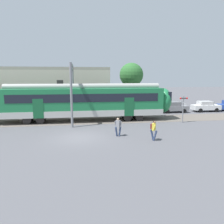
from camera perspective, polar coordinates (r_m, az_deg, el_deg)
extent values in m
plane|color=#515156|center=(18.96, -8.63, -6.58)|extent=(160.00, 160.00, 0.00)
cube|color=#B7B7B2|center=(25.67, -7.11, 0.05)|extent=(18.00, 3.06, 0.70)
cube|color=#1E7542|center=(25.47, -7.18, 3.49)|extent=(18.00, 3.00, 2.40)
cube|color=black|center=(23.94, -7.11, 3.60)|extent=(16.56, 0.03, 0.90)
cube|color=#165731|center=(24.68, 4.51, 1.36)|extent=(1.10, 0.04, 2.10)
cube|color=#165731|center=(24.45, -18.73, 0.82)|extent=(1.10, 0.04, 2.10)
cylinder|color=#9C9C97|center=(25.36, -7.25, 6.59)|extent=(17.64, 0.70, 0.70)
cube|color=black|center=(25.43, -13.42, 7.66)|extent=(0.70, 0.12, 0.40)
cylinder|color=black|center=(26.66, 6.54, -0.90)|extent=(0.90, 2.40, 0.90)
cylinder|color=black|center=(26.33, 3.59, -0.99)|extent=(0.90, 2.40, 0.90)
cylinder|color=black|center=(26.13, -17.85, -1.51)|extent=(0.90, 2.40, 0.90)
cylinder|color=black|center=(26.39, -20.85, -1.56)|extent=(0.90, 2.40, 0.90)
ellipsoid|color=#1E7542|center=(27.43, 13.23, 3.00)|extent=(1.80, 2.85, 2.95)
cube|color=black|center=(27.50, 13.96, 4.24)|extent=(0.40, 2.40, 1.00)
cylinder|color=navy|center=(18.95, 1.15, -5.13)|extent=(0.35, 0.36, 0.87)
cylinder|color=navy|center=(19.09, 2.06, -5.03)|extent=(0.35, 0.36, 0.87)
cube|color=gray|center=(18.85, 1.62, -2.99)|extent=(0.43, 0.42, 0.56)
cylinder|color=gray|center=(18.82, 2.32, -3.17)|extent=(0.23, 0.24, 0.52)
cylinder|color=gray|center=(18.91, 0.92, -3.10)|extent=(0.23, 0.24, 0.52)
sphere|color=beige|center=(18.76, 1.59, -1.84)|extent=(0.22, 0.22, 0.22)
sphere|color=black|center=(18.77, 1.62, -1.74)|extent=(0.20, 0.20, 0.20)
cube|color=black|center=(19.00, 1.91, -2.83)|extent=(0.32, 0.31, 0.40)
cylinder|color=navy|center=(17.99, 11.18, -6.10)|extent=(0.38, 0.31, 0.87)
cylinder|color=navy|center=(18.22, 10.44, -5.88)|extent=(0.38, 0.31, 0.87)
cube|color=gold|center=(17.93, 10.88, -3.80)|extent=(0.39, 0.43, 0.56)
cylinder|color=gold|center=(18.17, 10.78, -3.79)|extent=(0.26, 0.21, 0.52)
cylinder|color=gold|center=(17.72, 10.97, -4.13)|extent=(0.26, 0.21, 0.52)
sphere|color=#9E7051|center=(17.85, 10.98, -2.59)|extent=(0.22, 0.22, 0.22)
sphere|color=black|center=(17.84, 10.92, -2.49)|extent=(0.20, 0.20, 0.20)
cube|color=maroon|center=(17.97, 10.32, -3.70)|extent=(0.28, 0.32, 0.40)
cube|color=gray|center=(32.62, 15.78, 1.02)|extent=(4.01, 1.65, 0.68)
cube|color=slate|center=(32.48, 15.58, 2.10)|extent=(1.91, 1.45, 0.56)
cube|color=black|center=(32.87, 17.09, 2.04)|extent=(0.13, 1.37, 0.48)
cylinder|color=black|center=(33.88, 17.13, 0.68)|extent=(0.60, 0.20, 0.60)
cylinder|color=black|center=(32.50, 18.30, 0.26)|extent=(0.60, 0.20, 0.60)
cylinder|color=black|center=(32.90, 13.23, 0.60)|extent=(0.60, 0.20, 0.60)
cylinder|color=black|center=(31.47, 14.26, 0.17)|extent=(0.60, 0.20, 0.60)
cube|color=silver|center=(35.03, 23.29, 1.16)|extent=(4.03, 1.72, 0.68)
cube|color=silver|center=(34.88, 23.14, 2.17)|extent=(1.93, 1.48, 0.56)
cube|color=black|center=(35.37, 24.46, 2.11)|extent=(0.15, 1.37, 0.48)
cylinder|color=black|center=(36.37, 24.32, 0.83)|extent=(0.60, 0.21, 0.60)
cylinder|color=black|center=(35.07, 25.64, 0.45)|extent=(0.60, 0.21, 0.60)
cylinder|color=black|center=(35.14, 20.87, 0.78)|extent=(0.60, 0.21, 0.60)
cylinder|color=black|center=(33.79, 22.10, 0.38)|extent=(0.60, 0.21, 0.60)
cylinder|color=black|center=(37.75, 26.39, 0.97)|extent=(0.60, 0.20, 0.60)
cylinder|color=gray|center=(22.23, -10.57, 4.24)|extent=(0.24, 0.24, 6.50)
cylinder|color=gray|center=(28.61, -10.13, 5.36)|extent=(0.24, 0.24, 6.50)
cube|color=gray|center=(25.37, -10.54, 12.10)|extent=(0.20, 6.40, 0.16)
cube|color=gray|center=(25.36, -10.51, 11.19)|extent=(0.20, 6.40, 0.16)
cylinder|color=black|center=(25.34, -10.47, 9.84)|extent=(0.03, 0.03, 1.00)
cylinder|color=gray|center=(25.59, 18.05, 0.65)|extent=(0.11, 0.11, 3.00)
cube|color=black|center=(25.44, 18.19, 3.43)|extent=(0.80, 0.10, 0.10)
sphere|color=red|center=(25.21, 17.48, 3.42)|extent=(0.20, 0.20, 0.20)
sphere|color=red|center=(25.56, 19.01, 3.41)|extent=(0.20, 0.20, 0.20)
cube|color=white|center=(25.46, 18.16, 2.30)|extent=(0.72, 0.03, 0.48)
cube|color=beige|center=(33.64, -20.04, 5.10)|extent=(21.96, 5.00, 6.00)
cube|color=#9F9686|center=(33.58, -20.35, 10.54)|extent=(21.96, 5.00, 0.40)
cylinder|color=brown|center=(36.79, 5.00, 4.39)|extent=(0.32, 0.32, 4.01)
sphere|color=#2D662D|center=(36.66, 5.08, 9.66)|extent=(3.91, 3.91, 3.91)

